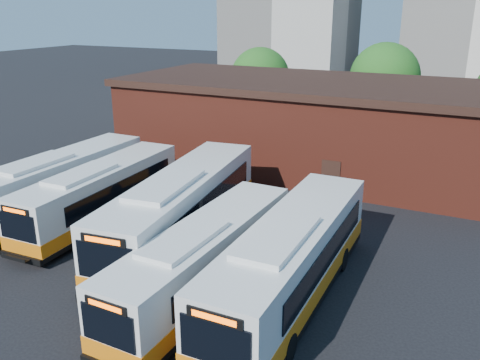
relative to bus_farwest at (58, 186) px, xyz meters
The scene contains 10 objects.
ground 11.56m from the bus_farwest, 23.99° to the right, with size 220.00×220.00×0.00m, color black.
bus_farwest is the anchor object (origin of this frame).
bus_west 3.17m from the bus_farwest, ahead, with size 2.94×12.21×3.30m.
bus_midwest 8.78m from the bus_farwest, ahead, with size 4.59×14.20×3.81m.
bus_mideast 12.92m from the bus_farwest, 18.91° to the right, with size 2.74×12.08×3.27m.
bus_east 15.82m from the bus_farwest, 10.97° to the right, with size 2.96×13.40×3.64m.
transit_worker 15.28m from the bus_farwest, 25.74° to the right, with size 0.67×0.44×1.83m, color #121A34.
depot_building 18.65m from the bus_farwest, 55.71° to the left, with size 28.60×12.60×6.40m.
tree_west 27.52m from the bus_farwest, 89.03° to the left, with size 6.00×6.00×7.65m.
tree_mid 32.07m from the bus_farwest, 66.99° to the left, with size 6.56×6.56×8.36m.
Camera 1 is at (11.29, -15.48, 11.41)m, focal length 38.00 mm.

